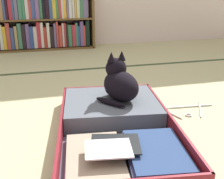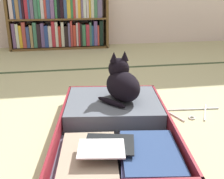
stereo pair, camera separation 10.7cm
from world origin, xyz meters
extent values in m
plane|color=#BFBD8A|center=(0.00, 0.00, 0.00)|extent=(10.00, 10.00, 0.00)
cube|color=#384B2C|center=(0.00, 1.23, 0.00)|extent=(4.80, 0.05, 0.00)
cube|color=brown|center=(-0.84, 2.26, 0.37)|extent=(0.03, 0.23, 0.74)
cube|color=brown|center=(0.34, 2.26, 0.37)|extent=(0.03, 0.23, 0.74)
cube|color=brown|center=(-0.25, 2.26, 0.01)|extent=(1.18, 0.23, 0.02)
cube|color=brown|center=(-0.25, 2.26, 0.37)|extent=(1.15, 0.23, 0.02)
cube|color=slate|center=(-0.79, 2.27, 0.18)|extent=(0.04, 0.19, 0.29)
cube|color=silver|center=(-0.75, 2.27, 0.18)|extent=(0.03, 0.19, 0.29)
cube|color=gold|center=(-0.71, 2.27, 0.17)|extent=(0.03, 0.19, 0.27)
cube|color=#AB443D|center=(-0.67, 2.26, 0.19)|extent=(0.04, 0.19, 0.31)
cube|color=#394A82|center=(-0.63, 2.26, 0.16)|extent=(0.04, 0.19, 0.25)
cube|color=#9B8355|center=(-0.59, 2.26, 0.17)|extent=(0.03, 0.19, 0.27)
cube|color=#3D765C|center=(-0.54, 2.26, 0.18)|extent=(0.04, 0.19, 0.30)
cube|color=black|center=(-0.50, 2.27, 0.17)|extent=(0.04, 0.19, 0.28)
cube|color=slate|center=(-0.45, 2.27, 0.18)|extent=(0.04, 0.19, 0.29)
cube|color=navy|center=(-0.41, 2.26, 0.16)|extent=(0.04, 0.19, 0.26)
cube|color=silver|center=(-0.37, 2.26, 0.16)|extent=(0.04, 0.19, 0.25)
cube|color=#BC2E3C|center=(-0.33, 2.27, 0.19)|extent=(0.04, 0.19, 0.31)
cube|color=silver|center=(-0.29, 2.27, 0.19)|extent=(0.03, 0.19, 0.30)
cube|color=#B43227|center=(-0.25, 2.27, 0.16)|extent=(0.03, 0.19, 0.25)
cube|color=silver|center=(-0.21, 2.27, 0.18)|extent=(0.03, 0.19, 0.30)
cube|color=black|center=(-0.17, 2.27, 0.16)|extent=(0.04, 0.19, 0.25)
cube|color=slate|center=(-0.13, 2.26, 0.18)|extent=(0.02, 0.19, 0.29)
cube|color=#BE3F3A|center=(-0.10, 2.27, 0.19)|extent=(0.02, 0.19, 0.31)
cube|color=#C43F30|center=(-0.07, 2.27, 0.16)|extent=(0.04, 0.19, 0.26)
cube|color=silver|center=(-0.03, 2.27, 0.18)|extent=(0.02, 0.19, 0.29)
cube|color=#AC2D30|center=(-0.01, 2.27, 0.18)|extent=(0.02, 0.19, 0.29)
cube|color=black|center=(0.01, 2.27, 0.17)|extent=(0.02, 0.19, 0.28)
cube|color=#3D8357|center=(0.05, 2.27, 0.16)|extent=(0.04, 0.19, 0.26)
cube|color=#B02F3E|center=(0.10, 2.26, 0.17)|extent=(0.04, 0.19, 0.26)
cube|color=#467761|center=(0.13, 2.27, 0.18)|extent=(0.02, 0.19, 0.29)
cube|color=#295386|center=(0.16, 2.27, 0.16)|extent=(0.03, 0.19, 0.25)
cube|color=#6B508F|center=(0.20, 2.27, 0.19)|extent=(0.04, 0.19, 0.30)
cube|color=#BF4238|center=(0.23, 2.27, 0.16)|extent=(0.02, 0.19, 0.25)
cube|color=black|center=(0.27, 2.26, 0.19)|extent=(0.04, 0.19, 0.31)
cube|color=silver|center=(-0.79, 2.27, 0.50)|extent=(0.04, 0.19, 0.25)
cube|color=#305296|center=(-0.75, 2.27, 0.50)|extent=(0.02, 0.19, 0.24)
cube|color=#A0774A|center=(-0.72, 2.26, 0.53)|extent=(0.04, 0.19, 0.31)
cube|color=#3D4D84|center=(-0.68, 2.26, 0.52)|extent=(0.03, 0.19, 0.29)
cube|color=black|center=(-0.65, 2.26, 0.53)|extent=(0.02, 0.19, 0.31)
cube|color=#C42C3F|center=(-0.62, 2.27, 0.51)|extent=(0.04, 0.19, 0.26)
cube|color=#2F5389|center=(-0.59, 2.27, 0.51)|extent=(0.02, 0.19, 0.26)
cube|color=slate|center=(-0.55, 2.27, 0.52)|extent=(0.04, 0.19, 0.29)
cube|color=#3D755D|center=(-0.51, 2.26, 0.50)|extent=(0.04, 0.19, 0.25)
cube|color=#378A5C|center=(-0.47, 2.27, 0.53)|extent=(0.03, 0.19, 0.30)
cube|color=silver|center=(-0.43, 2.27, 0.50)|extent=(0.04, 0.19, 0.25)
cube|color=#C2433B|center=(-0.40, 2.27, 0.52)|extent=(0.03, 0.19, 0.29)
cube|color=#3B4F92|center=(-0.36, 2.27, 0.53)|extent=(0.04, 0.19, 0.30)
cube|color=slate|center=(-0.32, 2.26, 0.50)|extent=(0.04, 0.19, 0.24)
cube|color=#397E4F|center=(-0.28, 2.27, 0.51)|extent=(0.03, 0.19, 0.26)
cube|color=black|center=(-0.24, 2.27, 0.53)|extent=(0.03, 0.19, 0.31)
cube|color=black|center=(-0.21, 2.26, 0.51)|extent=(0.04, 0.19, 0.27)
cube|color=#345085|center=(-0.16, 2.26, 0.52)|extent=(0.04, 0.19, 0.29)
cube|color=gold|center=(-0.12, 2.26, 0.53)|extent=(0.04, 0.19, 0.30)
cube|color=#368954|center=(-0.09, 2.27, 0.50)|extent=(0.03, 0.19, 0.25)
cube|color=#C33C3B|center=(-0.06, 2.27, 0.51)|extent=(0.03, 0.19, 0.27)
cube|color=beige|center=(-0.03, 2.26, 0.50)|extent=(0.02, 0.19, 0.26)
cube|color=gold|center=(0.00, 2.26, 0.53)|extent=(0.04, 0.19, 0.31)
cube|color=slate|center=(0.03, 2.26, 0.51)|extent=(0.02, 0.19, 0.26)
cube|color=silver|center=(0.07, 2.26, 0.51)|extent=(0.03, 0.19, 0.27)
cube|color=silver|center=(0.10, 2.26, 0.51)|extent=(0.03, 0.19, 0.26)
cube|color=yellow|center=(0.13, 2.26, 0.52)|extent=(0.02, 0.19, 0.28)
cube|color=beige|center=(0.16, 2.26, 0.50)|extent=(0.03, 0.19, 0.25)
cube|color=#3F7553|center=(0.20, 2.26, 0.51)|extent=(0.04, 0.19, 0.26)
cube|color=slate|center=(0.24, 2.26, 0.53)|extent=(0.04, 0.19, 0.31)
cube|color=slate|center=(0.27, 2.27, 0.52)|extent=(0.02, 0.19, 0.29)
cube|color=maroon|center=(-0.01, -0.28, 0.01)|extent=(0.62, 0.55, 0.01)
cube|color=maroon|center=(-0.28, -0.24, 0.05)|extent=(0.08, 0.48, 0.10)
cube|color=maroon|center=(0.27, -0.31, 0.05)|extent=(0.08, 0.48, 0.10)
cube|color=#494A5B|center=(-0.01, -0.28, 0.02)|extent=(0.60, 0.52, 0.01)
cube|color=maroon|center=(0.06, 0.20, 0.01)|extent=(0.62, 0.55, 0.01)
cube|color=maroon|center=(0.09, 0.43, 0.05)|extent=(0.56, 0.09, 0.10)
cube|color=maroon|center=(-0.21, 0.24, 0.05)|extent=(0.08, 0.48, 0.10)
cube|color=maroon|center=(0.33, 0.16, 0.05)|extent=(0.08, 0.48, 0.10)
cube|color=#494A5B|center=(0.06, 0.20, 0.02)|extent=(0.60, 0.52, 0.01)
cylinder|color=black|center=(0.03, -0.04, 0.02)|extent=(0.54, 0.09, 0.02)
cube|color=#9B72A3|center=(-0.13, -0.25, 0.03)|extent=(0.29, 0.41, 0.01)
cube|color=tan|center=(-0.13, -0.26, 0.04)|extent=(0.28, 0.40, 0.02)
cube|color=black|center=(0.13, -0.29, 0.03)|extent=(0.30, 0.40, 0.02)
cube|color=#3C3E68|center=(0.12, -0.29, 0.05)|extent=(0.30, 0.38, 0.02)
cube|color=navy|center=(0.13, -0.30, 0.06)|extent=(0.29, 0.38, 0.02)
cube|color=white|center=(-0.08, -0.29, 0.09)|extent=(0.21, 0.18, 0.01)
cube|color=black|center=(-0.04, -0.25, 0.09)|extent=(0.24, 0.21, 0.01)
cube|color=slate|center=(0.06, 0.20, 0.06)|extent=(0.59, 0.52, 0.09)
torus|color=white|center=(0.02, 0.22, 0.10)|extent=(0.14, 0.14, 0.01)
cylinder|color=black|center=(-0.06, 0.44, 0.05)|extent=(0.02, 0.02, 0.09)
cylinder|color=black|center=(0.24, 0.40, 0.05)|extent=(0.02, 0.02, 0.09)
ellipsoid|color=black|center=(0.11, 0.19, 0.19)|extent=(0.23, 0.30, 0.17)
ellipsoid|color=black|center=(0.10, 0.26, 0.15)|extent=(0.14, 0.12, 0.09)
sphere|color=black|center=(0.10, 0.25, 0.28)|extent=(0.12, 0.12, 0.12)
cone|color=black|center=(0.14, 0.25, 0.35)|extent=(0.05, 0.05, 0.06)
cone|color=black|center=(0.07, 0.23, 0.35)|extent=(0.05, 0.05, 0.06)
sphere|color=gold|center=(0.11, 0.30, 0.28)|extent=(0.02, 0.02, 0.02)
sphere|color=gold|center=(0.07, 0.29, 0.28)|extent=(0.02, 0.02, 0.02)
ellipsoid|color=black|center=(0.03, 0.12, 0.12)|extent=(0.15, 0.18, 0.03)
cylinder|color=silver|center=(0.52, 0.20, 0.00)|extent=(0.43, 0.05, 0.01)
cylinder|color=silver|center=(0.62, 0.14, 0.01)|extent=(0.12, 0.21, 0.01)
cylinder|color=silver|center=(0.40, 0.16, 0.01)|extent=(0.09, 0.23, 0.01)
torus|color=silver|center=(0.51, 0.08, 0.01)|extent=(0.04, 0.04, 0.01)
camera|label=1|loc=(-0.31, -1.22, 0.71)|focal=43.75mm
camera|label=2|loc=(-0.20, -1.25, 0.71)|focal=43.75mm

